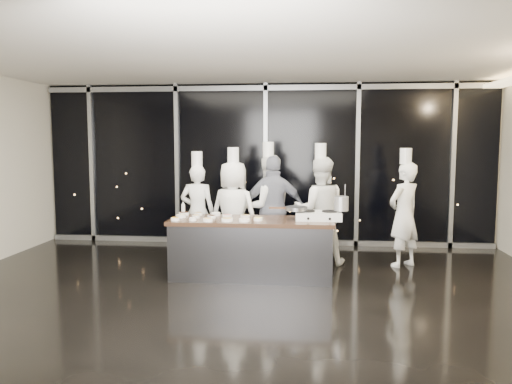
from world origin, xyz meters
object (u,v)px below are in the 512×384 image
(frying_pan, at_px, (296,209))
(chef_left, at_px, (233,212))
(guest, at_px, (274,209))
(demo_counter, at_px, (252,248))
(stove, at_px, (318,215))
(chef_side, at_px, (404,213))
(stock_pot, at_px, (341,204))
(chef_right, at_px, (320,210))
(chef_far_left, at_px, (198,211))
(chef_center, at_px, (268,207))

(frying_pan, relative_size, chef_left, 0.29)
(guest, bearing_deg, demo_counter, 69.07)
(stove, distance_m, chef_left, 1.63)
(demo_counter, height_order, frying_pan, frying_pan)
(chef_left, bearing_deg, chef_side, -160.25)
(stock_pot, height_order, guest, guest)
(frying_pan, height_order, stock_pot, stock_pot)
(frying_pan, bearing_deg, chef_left, 140.36)
(demo_counter, relative_size, chef_side, 1.26)
(demo_counter, bearing_deg, stock_pot, 2.27)
(stock_pot, bearing_deg, demo_counter, -177.73)
(stock_pot, distance_m, chef_right, 1.00)
(stove, xyz_separation_m, guest, (-0.73, 1.01, -0.05))
(stove, bearing_deg, chef_left, 148.41)
(chef_far_left, xyz_separation_m, guest, (1.34, -0.02, 0.06))
(stove, distance_m, guest, 1.25)
(frying_pan, xyz_separation_m, guest, (-0.40, 1.03, -0.16))
(chef_right, relative_size, chef_side, 1.04)
(chef_far_left, height_order, chef_right, chef_right)
(chef_left, bearing_deg, demo_counter, 133.38)
(demo_counter, relative_size, chef_far_left, 1.30)
(frying_pan, xyz_separation_m, chef_right, (0.38, 0.96, -0.16))
(stove, height_order, chef_right, chef_right)
(guest, xyz_separation_m, chef_side, (2.15, -0.11, -0.03))
(chef_far_left, xyz_separation_m, chef_center, (1.23, 0.12, 0.07))
(stove, bearing_deg, stock_pot, 1.57)
(guest, bearing_deg, chef_right, 168.03)
(guest, bearing_deg, chef_left, 9.26)
(chef_side, bearing_deg, guest, -42.02)
(chef_far_left, relative_size, chef_right, 0.93)
(chef_right, height_order, chef_side, chef_right)
(stock_pot, distance_m, chef_center, 1.65)
(stock_pot, distance_m, chef_far_left, 2.63)
(frying_pan, bearing_deg, demo_counter, 179.78)
(demo_counter, distance_m, chef_side, 2.63)
(demo_counter, height_order, chef_far_left, chef_far_left)
(chef_left, height_order, chef_right, chef_right)
(stock_pot, bearing_deg, chef_right, 107.61)
(guest, distance_m, chef_side, 2.16)
(chef_center, distance_m, guest, 0.17)
(demo_counter, bearing_deg, chef_left, 115.33)
(chef_far_left, bearing_deg, chef_side, 178.93)
(chef_side, bearing_deg, chef_far_left, -41.23)
(chef_center, bearing_deg, chef_far_left, -14.01)
(stock_pot, xyz_separation_m, chef_center, (-1.18, 1.13, -0.23))
(stove, distance_m, frying_pan, 0.35)
(chef_far_left, bearing_deg, stove, 154.53)
(chef_left, distance_m, chef_right, 1.45)
(stock_pot, xyz_separation_m, chef_far_left, (-2.40, 1.01, -0.29))
(guest, height_order, chef_right, chef_right)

